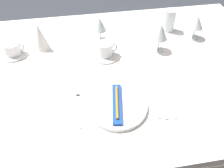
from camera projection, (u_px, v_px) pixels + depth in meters
ground_plane at (106, 148)px, 1.67m from camera, size 6.00×6.00×0.00m
dining_table at (104, 80)px, 1.22m from camera, size 1.80×1.11×0.74m
dinner_plate at (117, 106)px, 0.97m from camera, size 0.25×0.25×0.02m
toothbrush_package at (117, 103)px, 0.96m from camera, size 0.07×0.21×0.02m
fork_outer at (79, 106)px, 0.98m from camera, size 0.02×0.21×0.00m
spoon_soup at (150, 94)px, 1.03m from camera, size 0.03×0.22×0.01m
spoon_dessert at (158, 95)px, 1.02m from camera, size 0.03×0.21×0.01m
spoon_tea at (165, 95)px, 1.02m from camera, size 0.03×0.21×0.01m
saucer_left at (106, 55)px, 1.22m from camera, size 0.14×0.14×0.01m
coffee_cup_left at (106, 49)px, 1.19m from camera, size 0.10×0.08×0.07m
saucer_right at (14, 54)px, 1.23m from camera, size 0.13×0.13×0.01m
coffee_cup_right at (13, 49)px, 1.20m from camera, size 0.10×0.08×0.06m
wine_glass_centre at (197, 23)px, 1.28m from camera, size 0.08×0.08×0.14m
wine_glass_left at (160, 33)px, 1.19m from camera, size 0.08×0.08×0.15m
wine_glass_right at (100, 25)px, 1.27m from camera, size 0.07×0.07×0.14m
drink_tumbler at (169, 22)px, 1.37m from camera, size 0.07×0.07×0.13m
napkin_folded at (40, 37)px, 1.22m from camera, size 0.08×0.08×0.15m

